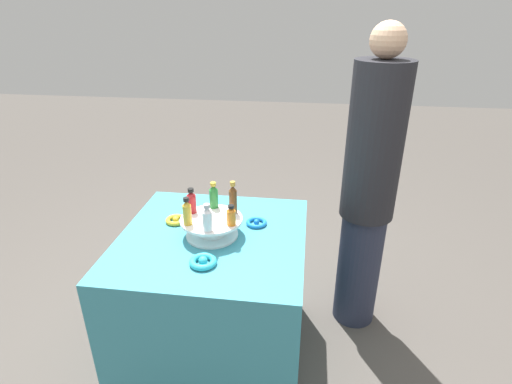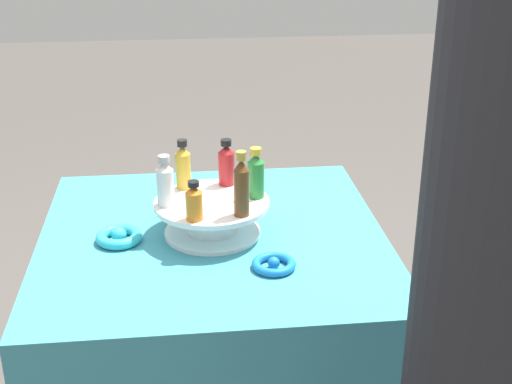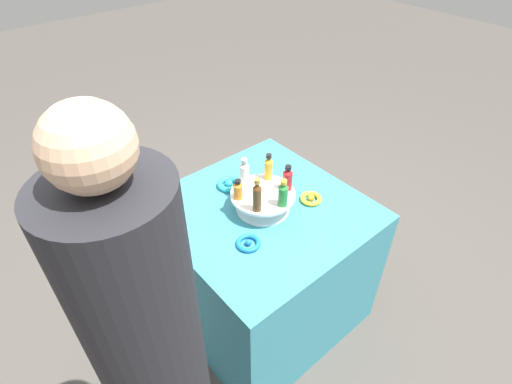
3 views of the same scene
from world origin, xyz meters
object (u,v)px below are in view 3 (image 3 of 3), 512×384
at_px(bottle_green, 283,194).
at_px(bottle_red, 288,179).
at_px(ribbon_bow_teal, 229,184).
at_px(bottle_brown, 257,196).
at_px(bottle_orange, 238,190).
at_px(ribbon_bow_gold, 311,199).
at_px(bottle_gold, 269,168).
at_px(person_figure, 157,368).
at_px(ribbon_bow_blue, 248,243).
at_px(display_stand, 263,200).
at_px(bottle_clear, 245,172).

xyz_separation_m(bottle_green, bottle_red, (0.06, -0.09, -0.00)).
bearing_deg(ribbon_bow_teal, bottle_brown, 166.07).
relative_size(bottle_orange, ribbon_bow_gold, 0.95).
height_order(bottle_orange, ribbon_bow_teal, bottle_orange).
distance_m(bottle_orange, bottle_gold, 0.18).
bearing_deg(ribbon_bow_teal, person_figure, 130.81).
xyz_separation_m(bottle_brown, bottle_red, (0.02, -0.18, -0.02)).
distance_m(bottle_orange, ribbon_bow_gold, 0.35).
relative_size(bottle_green, ribbon_bow_blue, 1.28).
bearing_deg(bottle_brown, display_stand, -53.72).
height_order(bottle_green, person_figure, person_figure).
distance_m(bottle_green, ribbon_bow_teal, 0.35).
xyz_separation_m(bottle_brown, ribbon_bow_gold, (-0.03, -0.28, -0.14)).
distance_m(display_stand, ribbon_bow_gold, 0.22).
xyz_separation_m(bottle_clear, ribbon_bow_teal, (0.11, 0.00, -0.13)).
bearing_deg(ribbon_bow_blue, person_figure, 115.98).
bearing_deg(person_figure, ribbon_bow_gold, -10.76).
bearing_deg(bottle_gold, bottle_green, 156.28).
relative_size(display_stand, bottle_clear, 2.24).
relative_size(bottle_red, bottle_gold, 0.94).
distance_m(bottle_brown, bottle_red, 0.18).
distance_m(ribbon_bow_teal, ribbon_bow_gold, 0.38).
bearing_deg(ribbon_bow_gold, bottle_brown, 83.38).
distance_m(bottle_clear, bottle_red, 0.18).
relative_size(bottle_clear, ribbon_bow_blue, 1.26).
xyz_separation_m(display_stand, bottle_orange, (0.04, 0.10, 0.08)).
bearing_deg(bottle_brown, bottle_red, -83.72).
height_order(bottle_orange, person_figure, person_figure).
distance_m(bottle_orange, ribbon_bow_teal, 0.23).
bearing_deg(bottle_brown, bottle_orange, 6.28).
height_order(display_stand, bottle_red, bottle_red).
bearing_deg(bottle_red, display_stand, 66.28).
distance_m(bottle_green, bottle_red, 0.11).
xyz_separation_m(bottle_orange, ribbon_bow_teal, (0.18, -0.08, -0.11)).
relative_size(bottle_gold, ribbon_bow_blue, 1.28).
distance_m(bottle_gold, ribbon_bow_blue, 0.35).
relative_size(bottle_gold, person_figure, 0.08).
height_order(bottle_gold, ribbon_bow_gold, bottle_gold).
xyz_separation_m(display_stand, ribbon_bow_blue, (-0.12, 0.18, -0.04)).
bearing_deg(ribbon_bow_gold, ribbon_bow_teal, 34.13).
bearing_deg(bottle_gold, bottle_orange, 96.28).
height_order(bottle_clear, bottle_orange, bottle_clear).
distance_m(bottle_green, ribbon_bow_blue, 0.24).
relative_size(ribbon_bow_blue, ribbon_bow_gold, 1.00).
xyz_separation_m(ribbon_bow_gold, person_figure, (-0.28, 0.91, 0.08)).
height_order(bottle_brown, person_figure, person_figure).
xyz_separation_m(bottle_gold, person_figure, (-0.44, 0.80, -0.05)).
bearing_deg(bottle_green, bottle_gold, -23.72).
bearing_deg(ribbon_bow_gold, person_figure, 107.44).
bearing_deg(bottle_green, ribbon_bow_gold, -86.95).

